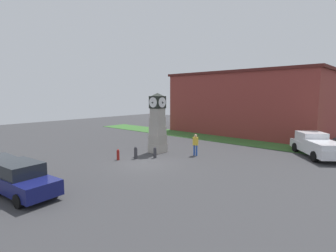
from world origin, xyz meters
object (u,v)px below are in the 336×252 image
object	(u,v)px
car_near_tower	(0,171)
pedestrian_near_bench	(195,143)
bollard_far_row	(118,155)
pickup_truck	(317,145)
clock_tower	(158,124)
bollard_mid_row	(136,153)
car_by_building	(21,179)
bollard_near_tower	(155,152)

from	to	relation	value
car_near_tower	pedestrian_near_bench	world-z (taller)	pedestrian_near_bench
bollard_far_row	pedestrian_near_bench	world-z (taller)	pedestrian_near_bench
pickup_truck	pedestrian_near_bench	distance (m)	9.60
clock_tower	pedestrian_near_bench	xyz separation A→B (m)	(3.14, 1.13, -1.40)
clock_tower	bollard_mid_row	bearing A→B (deg)	-84.14
clock_tower	pickup_truck	bearing A→B (deg)	34.11
car_by_building	clock_tower	bearing A→B (deg)	98.16
clock_tower	pedestrian_near_bench	bearing A→B (deg)	19.77
bollard_near_tower	bollard_mid_row	bearing A→B (deg)	-128.00
car_by_building	pedestrian_near_bench	world-z (taller)	pedestrian_near_bench
car_by_building	pickup_truck	xyz separation A→B (m)	(8.96, 18.58, 0.11)
bollard_near_tower	car_near_tower	bearing A→B (deg)	-102.89
bollard_mid_row	pedestrian_near_bench	size ratio (longest dim) A/B	0.54
pickup_truck	pedestrian_near_bench	size ratio (longest dim) A/B	3.19
clock_tower	car_by_building	bearing A→B (deg)	-81.84
bollard_near_tower	pedestrian_near_bench	distance (m)	3.38
clock_tower	bollard_far_row	world-z (taller)	clock_tower
bollard_near_tower	car_near_tower	xyz separation A→B (m)	(-2.28, -9.98, 0.31)
bollard_far_row	pedestrian_near_bench	bearing A→B (deg)	54.58
bollard_mid_row	pedestrian_near_bench	world-z (taller)	pedestrian_near_bench
bollard_near_tower	bollard_far_row	xyz separation A→B (m)	(-1.64, -2.32, -0.02)
bollard_far_row	car_near_tower	bearing A→B (deg)	-94.80
bollard_mid_row	pickup_truck	distance (m)	14.33
bollard_mid_row	clock_tower	bearing A→B (deg)	95.86
bollard_mid_row	car_near_tower	size ratio (longest dim) A/B	0.21
bollard_mid_row	car_near_tower	xyz separation A→B (m)	(-1.36, -8.80, 0.26)
bollard_mid_row	car_near_tower	distance (m)	8.91
bollard_far_row	pickup_truck	bearing A→B (deg)	45.12
bollard_mid_row	bollard_near_tower	bearing A→B (deg)	52.00
car_near_tower	pickup_truck	distance (m)	22.08
clock_tower	pickup_truck	world-z (taller)	clock_tower
car_by_building	bollard_far_row	bearing A→B (deg)	105.44
bollard_near_tower	pickup_truck	xyz separation A→B (m)	(9.39, 8.76, 0.50)
bollard_far_row	car_near_tower	size ratio (longest dim) A/B	0.18
pedestrian_near_bench	bollard_near_tower	bearing A→B (deg)	-125.57
bollard_far_row	car_by_building	bearing A→B (deg)	-74.56
bollard_mid_row	car_by_building	size ratio (longest dim) A/B	0.22
clock_tower	car_by_building	size ratio (longest dim) A/B	1.15
clock_tower	bollard_far_row	distance (m)	4.40
pedestrian_near_bench	clock_tower	bearing A→B (deg)	-160.23
pickup_truck	car_by_building	bearing A→B (deg)	-115.74
bollard_near_tower	car_by_building	distance (m)	9.84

